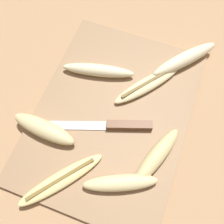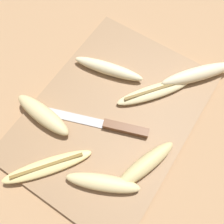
{
  "view_description": "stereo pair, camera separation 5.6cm",
  "coord_description": "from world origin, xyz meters",
  "px_view_note": "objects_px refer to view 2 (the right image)",
  "views": [
    {
      "loc": [
        -0.24,
        -0.09,
        0.61
      ],
      "look_at": [
        0.0,
        0.0,
        0.02
      ],
      "focal_mm": 42.0,
      "sensor_mm": 36.0,
      "label": 1
    },
    {
      "loc": [
        -0.21,
        -0.14,
        0.61
      ],
      "look_at": [
        0.0,
        0.0,
        0.02
      ],
      "focal_mm": 42.0,
      "sensor_mm": 36.0,
      "label": 2
    }
  ],
  "objects_px": {
    "banana_pale_long": "(108,69)",
    "banana_bright_far": "(197,74)",
    "banana_ripe_center": "(103,183)",
    "banana_mellow_near": "(43,115)",
    "knife": "(115,126)",
    "banana_spotted_left": "(145,164)",
    "banana_golden_short": "(47,166)",
    "banana_soft_right": "(154,92)"
  },
  "relations": [
    {
      "from": "banana_pale_long",
      "to": "banana_golden_short",
      "type": "bearing_deg",
      "value": -174.97
    },
    {
      "from": "banana_soft_right",
      "to": "banana_bright_far",
      "type": "distance_m",
      "value": 0.12
    },
    {
      "from": "banana_spotted_left",
      "to": "banana_bright_far",
      "type": "relative_size",
      "value": 0.95
    },
    {
      "from": "knife",
      "to": "banana_soft_right",
      "type": "xyz_separation_m",
      "value": [
        0.13,
        -0.03,
        0.0
      ]
    },
    {
      "from": "knife",
      "to": "banana_pale_long",
      "type": "xyz_separation_m",
      "value": [
        0.12,
        0.1,
        0.01
      ]
    },
    {
      "from": "banana_ripe_center",
      "to": "knife",
      "type": "bearing_deg",
      "value": 21.88
    },
    {
      "from": "banana_mellow_near",
      "to": "banana_ripe_center",
      "type": "bearing_deg",
      "value": -104.22
    },
    {
      "from": "banana_soft_right",
      "to": "banana_pale_long",
      "type": "xyz_separation_m",
      "value": [
        -0.01,
        0.13,
        0.01
      ]
    },
    {
      "from": "knife",
      "to": "banana_bright_far",
      "type": "height_order",
      "value": "banana_bright_far"
    },
    {
      "from": "knife",
      "to": "banana_golden_short",
      "type": "distance_m",
      "value": 0.18
    },
    {
      "from": "knife",
      "to": "banana_mellow_near",
      "type": "relative_size",
      "value": 1.55
    },
    {
      "from": "banana_pale_long",
      "to": "banana_golden_short",
      "type": "height_order",
      "value": "banana_pale_long"
    },
    {
      "from": "banana_soft_right",
      "to": "banana_spotted_left",
      "type": "height_order",
      "value": "banana_spotted_left"
    },
    {
      "from": "banana_spotted_left",
      "to": "banana_ripe_center",
      "type": "bearing_deg",
      "value": 145.98
    },
    {
      "from": "banana_mellow_near",
      "to": "banana_bright_far",
      "type": "bearing_deg",
      "value": -40.42
    },
    {
      "from": "knife",
      "to": "banana_pale_long",
      "type": "relative_size",
      "value": 1.34
    },
    {
      "from": "knife",
      "to": "banana_bright_far",
      "type": "distance_m",
      "value": 0.25
    },
    {
      "from": "banana_spotted_left",
      "to": "banana_golden_short",
      "type": "bearing_deg",
      "value": 124.0
    },
    {
      "from": "knife",
      "to": "banana_golden_short",
      "type": "xyz_separation_m",
      "value": [
        -0.16,
        0.07,
        0.0
      ]
    },
    {
      "from": "banana_spotted_left",
      "to": "banana_bright_far",
      "type": "xyz_separation_m",
      "value": [
        0.27,
        0.01,
        0.0
      ]
    },
    {
      "from": "banana_golden_short",
      "to": "banana_spotted_left",
      "type": "relative_size",
      "value": 1.13
    },
    {
      "from": "banana_soft_right",
      "to": "banana_spotted_left",
      "type": "xyz_separation_m",
      "value": [
        -0.17,
        -0.07,
        0.01
      ]
    },
    {
      "from": "knife",
      "to": "banana_ripe_center",
      "type": "relative_size",
      "value": 1.54
    },
    {
      "from": "banana_pale_long",
      "to": "banana_spotted_left",
      "type": "bearing_deg",
      "value": -128.33
    },
    {
      "from": "banana_soft_right",
      "to": "banana_mellow_near",
      "type": "relative_size",
      "value": 1.1
    },
    {
      "from": "banana_golden_short",
      "to": "banana_mellow_near",
      "type": "distance_m",
      "value": 0.12
    },
    {
      "from": "banana_golden_short",
      "to": "banana_spotted_left",
      "type": "distance_m",
      "value": 0.22
    },
    {
      "from": "banana_spotted_left",
      "to": "banana_mellow_near",
      "type": "bearing_deg",
      "value": 96.82
    },
    {
      "from": "knife",
      "to": "banana_bright_far",
      "type": "relative_size",
      "value": 1.46
    },
    {
      "from": "banana_soft_right",
      "to": "banana_ripe_center",
      "type": "xyz_separation_m",
      "value": [
        -0.26,
        -0.02,
        0.01
      ]
    },
    {
      "from": "banana_ripe_center",
      "to": "banana_pale_long",
      "type": "bearing_deg",
      "value": 31.12
    },
    {
      "from": "banana_bright_far",
      "to": "banana_spotted_left",
      "type": "bearing_deg",
      "value": -178.85
    },
    {
      "from": "banana_ripe_center",
      "to": "banana_mellow_near",
      "type": "xyz_separation_m",
      "value": [
        0.05,
        0.21,
        0.0
      ]
    },
    {
      "from": "banana_ripe_center",
      "to": "banana_mellow_near",
      "type": "relative_size",
      "value": 1.0
    },
    {
      "from": "knife",
      "to": "banana_mellow_near",
      "type": "bearing_deg",
      "value": 95.41
    },
    {
      "from": "knife",
      "to": "banana_soft_right",
      "type": "relative_size",
      "value": 1.41
    },
    {
      "from": "banana_spotted_left",
      "to": "banana_bright_far",
      "type": "height_order",
      "value": "banana_bright_far"
    },
    {
      "from": "banana_ripe_center",
      "to": "banana_spotted_left",
      "type": "xyz_separation_m",
      "value": [
        0.08,
        -0.06,
        -0.0
      ]
    },
    {
      "from": "knife",
      "to": "banana_golden_short",
      "type": "relative_size",
      "value": 1.37
    },
    {
      "from": "banana_pale_long",
      "to": "banana_bright_far",
      "type": "distance_m",
      "value": 0.23
    },
    {
      "from": "banana_soft_right",
      "to": "banana_mellow_near",
      "type": "distance_m",
      "value": 0.28
    },
    {
      "from": "banana_ripe_center",
      "to": "banana_golden_short",
      "type": "bearing_deg",
      "value": 106.95
    }
  ]
}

